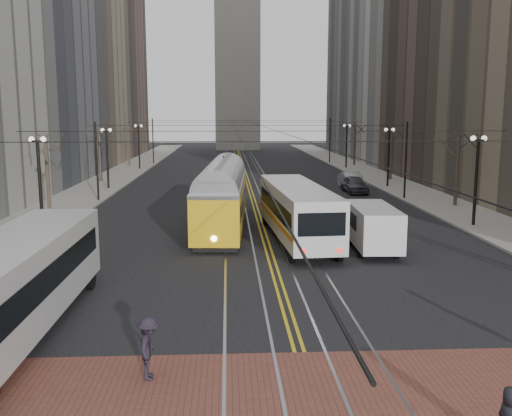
{
  "coord_description": "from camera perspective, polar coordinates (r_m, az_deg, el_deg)",
  "views": [
    {
      "loc": [
        -2.16,
        -17.42,
        7.23
      ],
      "look_at": [
        -0.88,
        8.12,
        3.0
      ],
      "focal_mm": 40.0,
      "sensor_mm": 36.0,
      "label": 1
    }
  ],
  "objects": [
    {
      "name": "rear_bus",
      "position": [
        32.75,
        4.12,
        -0.54
      ],
      "size": [
        3.49,
        12.4,
        3.2
      ],
      "primitive_type": "cube",
      "rotation": [
        0.0,
        0.0,
        0.07
      ],
      "color": "silver",
      "rests_on": "ground"
    },
    {
      "name": "streetcar_rails",
      "position": [
        62.87,
        -0.88,
        2.79
      ],
      "size": [
        4.8,
        130.0,
        0.02
      ],
      "primitive_type": "cube",
      "color": "gray",
      "rests_on": "ground"
    },
    {
      "name": "cargo_van",
      "position": [
        30.82,
        11.61,
        -2.08
      ],
      "size": [
        2.28,
        5.51,
        2.41
      ],
      "primitive_type": "cube",
      "rotation": [
        0.0,
        0.0,
        -0.03
      ],
      "color": "silver",
      "rests_on": "ground"
    },
    {
      "name": "building_right_far",
      "position": [
        107.82,
        12.51,
        15.98
      ],
      "size": [
        16.0,
        20.0,
        40.0
      ],
      "primitive_type": "cube",
      "color": "slate",
      "rests_on": "ground"
    },
    {
      "name": "lamp_posts",
      "position": [
        46.43,
        -0.19,
        3.91
      ],
      "size": [
        27.6,
        57.2,
        5.6
      ],
      "color": "black",
      "rests_on": "ground"
    },
    {
      "name": "pedestrian_d",
      "position": [
        16.33,
        -10.66,
        -13.6
      ],
      "size": [
        0.66,
        1.14,
        1.76
      ],
      "primitive_type": "imported",
      "rotation": [
        0.0,
        0.0,
        1.57
      ],
      "color": "black",
      "rests_on": "crosswalk_band"
    },
    {
      "name": "ground",
      "position": [
        18.98,
        3.99,
        -13.02
      ],
      "size": [
        260.0,
        260.0,
        0.0
      ],
      "primitive_type": "plane",
      "color": "black",
      "rests_on": "ground"
    },
    {
      "name": "crosswalk_band",
      "position": [
        15.39,
        5.86,
        -18.64
      ],
      "size": [
        25.0,
        6.0,
        0.01
      ],
      "primitive_type": "cube",
      "color": "brown",
      "rests_on": "ground"
    },
    {
      "name": "transit_bus",
      "position": [
        20.16,
        -23.2,
        -7.6
      ],
      "size": [
        2.75,
        12.83,
        3.2
      ],
      "primitive_type": "cube",
      "rotation": [
        0.0,
        0.0,
        -0.01
      ],
      "color": "#BBBBBB",
      "rests_on": "ground"
    },
    {
      "name": "sedan_grey",
      "position": [
        53.62,
        9.85,
        2.35
      ],
      "size": [
        1.94,
        4.64,
        1.57
      ],
      "primitive_type": "imported",
      "rotation": [
        0.0,
        0.0,
        0.02
      ],
      "color": "#404348",
      "rests_on": "ground"
    },
    {
      "name": "street_trees",
      "position": [
        52.9,
        -0.52,
        4.59
      ],
      "size": [
        31.68,
        53.28,
        5.6
      ],
      "color": "#382D23",
      "rests_on": "ground"
    },
    {
      "name": "centre_lines",
      "position": [
        62.87,
        -0.88,
        2.79
      ],
      "size": [
        0.42,
        130.0,
        0.01
      ],
      "primitive_type": "cube",
      "color": "gold",
      "rests_on": "ground"
    },
    {
      "name": "streetcar",
      "position": [
        36.26,
        -3.37,
        0.58
      ],
      "size": [
        3.44,
        14.42,
        3.37
      ],
      "primitive_type": "cube",
      "rotation": [
        0.0,
        0.0,
        -0.05
      ],
      "color": "gold",
      "rests_on": "ground"
    },
    {
      "name": "trolley_wires",
      "position": [
        52.41,
        -0.5,
        5.61
      ],
      "size": [
        25.96,
        120.0,
        6.6
      ],
      "color": "black",
      "rests_on": "ground"
    },
    {
      "name": "sidewalk_right",
      "position": [
        65.13,
        12.44,
        2.86
      ],
      "size": [
        5.0,
        140.0,
        0.15
      ],
      "primitive_type": "cube",
      "color": "gray",
      "rests_on": "ground"
    },
    {
      "name": "building_left_far",
      "position": [
        106.79,
        -16.11,
        15.9
      ],
      "size": [
        16.0,
        20.0,
        40.0
      ],
      "primitive_type": "cube",
      "color": "brown",
      "rests_on": "ground"
    },
    {
      "name": "sidewalk_left",
      "position": [
        64.13,
        -14.42,
        2.69
      ],
      "size": [
        5.0,
        140.0,
        0.15
      ],
      "primitive_type": "cube",
      "color": "gray",
      "rests_on": "ground"
    },
    {
      "name": "sedan_silver",
      "position": [
        56.1,
        9.55,
        2.68
      ],
      "size": [
        2.0,
        4.98,
        1.61
      ],
      "primitive_type": "imported",
      "rotation": [
        0.0,
        0.0,
        0.06
      ],
      "color": "#A0A1A7",
      "rests_on": "ground"
    },
    {
      "name": "building_left_mid",
      "position": [
        68.28,
        -23.91,
        16.84
      ],
      "size": [
        16.0,
        20.0,
        34.0
      ],
      "primitive_type": "cube",
      "color": "slate",
      "rests_on": "ground"
    },
    {
      "name": "building_right_mid",
      "position": [
        69.88,
        21.44,
        16.8
      ],
      "size": [
        16.0,
        20.0,
        34.0
      ],
      "primitive_type": "cube",
      "color": "brown",
      "rests_on": "ground"
    }
  ]
}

